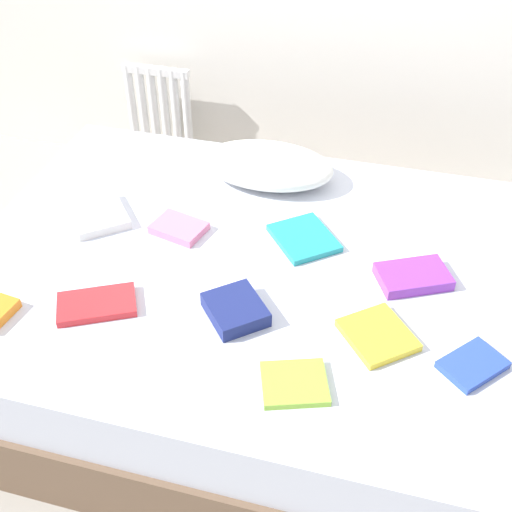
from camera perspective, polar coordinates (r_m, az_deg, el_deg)
ground_plane at (r=2.51m, az=-0.30°, el=-9.14°), size 8.00×8.00×0.00m
bed at (r=2.33m, az=-0.32°, el=-5.16°), size 2.00×1.50×0.50m
radiator at (r=3.43m, az=-8.63°, el=12.80°), size 0.35×0.04×0.47m
pillow at (r=2.53m, az=1.01°, el=8.14°), size 0.53×0.32×0.13m
textbook_blue at (r=1.92m, az=18.82°, el=-9.20°), size 0.21×0.21×0.02m
textbook_white at (r=2.41m, az=-13.96°, el=3.61°), size 0.29×0.29×0.03m
textbook_navy at (r=1.95m, az=-1.86°, el=-4.81°), size 0.24×0.24×0.05m
textbook_red at (r=2.05m, az=-14.06°, el=-4.22°), size 0.28×0.23×0.02m
textbook_pink at (r=2.30m, az=-6.92°, el=2.52°), size 0.21×0.17×0.03m
textbook_purple at (r=2.13m, az=13.88°, el=-1.79°), size 0.27×0.23×0.04m
textbook_teal at (r=2.25m, az=4.31°, el=1.60°), size 0.29×0.29×0.02m
textbook_yellow at (r=1.93m, az=10.83°, el=-6.96°), size 0.26×0.27×0.02m
textbook_lime at (r=1.78m, az=3.46°, el=-11.32°), size 0.22×0.20×0.02m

